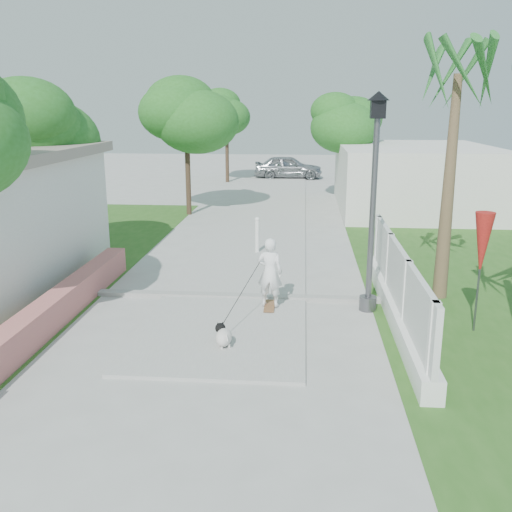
# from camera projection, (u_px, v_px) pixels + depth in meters

# --- Properties ---
(ground) EXTENTS (90.00, 90.00, 0.00)m
(ground) POSITION_uv_depth(u_px,v_px,m) (174.00, 459.00, 6.93)
(ground) COLOR #B7B7B2
(ground) RESTS_ON ground
(path_strip) EXTENTS (3.20, 36.00, 0.06)m
(path_strip) POSITION_uv_depth(u_px,v_px,m) (271.00, 199.00, 26.20)
(path_strip) COLOR #B7B7B2
(path_strip) RESTS_ON ground
(curb) EXTENTS (6.50, 0.25, 0.10)m
(curb) POSITION_uv_depth(u_px,v_px,m) (234.00, 296.00, 12.70)
(curb) COLOR #999993
(curb) RESTS_ON ground
(pink_wall) EXTENTS (0.45, 8.20, 0.80)m
(pink_wall) POSITION_uv_depth(u_px,v_px,m) (41.00, 321.00, 10.54)
(pink_wall) COLOR #C16E63
(pink_wall) RESTS_ON ground
(lattice_fence) EXTENTS (0.35, 7.00, 1.50)m
(lattice_fence) POSITION_uv_depth(u_px,v_px,m) (397.00, 294.00, 11.34)
(lattice_fence) COLOR white
(lattice_fence) RESTS_ON ground
(building_right) EXTENTS (6.00, 8.00, 2.60)m
(building_right) POSITION_uv_depth(u_px,v_px,m) (413.00, 178.00, 23.46)
(building_right) COLOR silver
(building_right) RESTS_ON ground
(street_lamp) EXTENTS (0.44, 0.44, 4.44)m
(street_lamp) POSITION_uv_depth(u_px,v_px,m) (373.00, 196.00, 11.38)
(street_lamp) COLOR #59595E
(street_lamp) RESTS_ON ground
(bollard) EXTENTS (0.14, 0.14, 1.09)m
(bollard) POSITION_uv_depth(u_px,v_px,m) (257.00, 234.00, 16.40)
(bollard) COLOR white
(bollard) RESTS_ON ground
(patio_umbrella) EXTENTS (0.36, 0.36, 2.30)m
(patio_umbrella) POSITION_uv_depth(u_px,v_px,m) (482.00, 245.00, 10.45)
(patio_umbrella) COLOR #59595E
(patio_umbrella) RESTS_ON ground
(tree_left_mid) EXTENTS (3.20, 3.20, 4.85)m
(tree_left_mid) POSITION_uv_depth(u_px,v_px,m) (33.00, 133.00, 14.66)
(tree_left_mid) COLOR #4C3826
(tree_left_mid) RESTS_ON ground
(tree_path_left) EXTENTS (3.40, 3.40, 5.23)m
(tree_path_left) POSITION_uv_depth(u_px,v_px,m) (187.00, 115.00, 21.60)
(tree_path_left) COLOR #4C3826
(tree_path_left) RESTS_ON ground
(tree_path_right) EXTENTS (3.00, 3.00, 4.79)m
(tree_path_right) POSITION_uv_depth(u_px,v_px,m) (344.00, 122.00, 25.03)
(tree_path_right) COLOR #4C3826
(tree_path_right) RESTS_ON ground
(tree_path_far) EXTENTS (3.20, 3.20, 5.17)m
(tree_path_far) POSITION_uv_depth(u_px,v_px,m) (227.00, 112.00, 31.22)
(tree_path_far) COLOR #4C3826
(tree_path_far) RESTS_ON ground
(palm_far) EXTENTS (1.80, 1.80, 5.30)m
(palm_far) POSITION_uv_depth(u_px,v_px,m) (457.00, 90.00, 11.68)
(palm_far) COLOR brown
(palm_far) RESTS_ON ground
(skateboarder) EXTENTS (0.97, 2.26, 1.55)m
(skateboarder) POSITION_uv_depth(u_px,v_px,m) (252.00, 286.00, 11.26)
(skateboarder) COLOR brown
(skateboarder) RESTS_ON ground
(dog) EXTENTS (0.44, 0.60, 0.43)m
(dog) POSITION_uv_depth(u_px,v_px,m) (223.00, 336.00, 10.04)
(dog) COLOR silver
(dog) RESTS_ON ground
(parked_car) EXTENTS (4.02, 1.73, 1.35)m
(parked_car) POSITION_uv_depth(u_px,v_px,m) (288.00, 167.00, 33.58)
(parked_car) COLOR #A8ACB0
(parked_car) RESTS_ON ground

